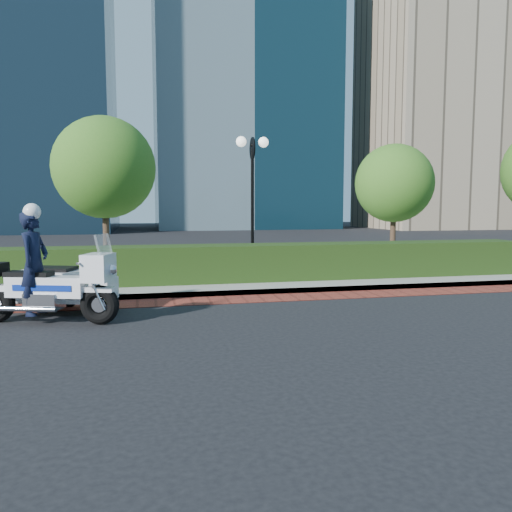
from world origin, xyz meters
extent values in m
plane|color=black|center=(0.00, 0.00, 0.00)|extent=(120.00, 120.00, 0.00)
cube|color=maroon|center=(0.00, 1.50, 0.01)|extent=(60.00, 1.00, 0.01)
cube|color=gray|center=(0.00, 6.00, 0.07)|extent=(60.00, 8.00, 0.15)
cube|color=black|center=(0.00, 3.60, 0.65)|extent=(18.00, 1.20, 1.00)
cylinder|color=black|center=(1.00, 5.20, 0.30)|extent=(0.30, 0.30, 0.30)
cylinder|color=black|center=(1.00, 5.20, 2.15)|extent=(0.10, 0.10, 3.70)
cylinder|color=black|center=(1.00, 5.20, 4.00)|extent=(0.04, 0.70, 0.70)
sphere|color=white|center=(0.65, 5.20, 4.20)|extent=(0.32, 0.32, 0.32)
sphere|color=white|center=(1.35, 5.20, 4.20)|extent=(0.32, 0.32, 0.32)
cylinder|color=#332319|center=(-3.50, 6.50, 1.23)|extent=(0.20, 0.20, 2.17)
sphere|color=#1B5816|center=(-3.50, 6.50, 3.44)|extent=(3.20, 3.20, 3.20)
cylinder|color=#332319|center=(6.50, 6.50, 1.11)|extent=(0.20, 0.20, 1.92)
sphere|color=#1B5816|center=(6.50, 6.50, 3.05)|extent=(2.80, 2.80, 2.80)
cube|color=black|center=(8.00, 44.00, 23.00)|extent=(18.00, 15.00, 46.00)
cube|color=gray|center=(28.00, 38.00, 14.00)|extent=(14.00, 12.00, 28.00)
torus|color=black|center=(-3.15, -0.42, 0.38)|extent=(0.79, 0.45, 0.75)
cube|color=white|center=(-4.13, -0.11, 0.71)|extent=(1.52, 0.80, 0.39)
cube|color=silver|center=(-4.18, -0.09, 0.43)|extent=(0.74, 0.63, 0.32)
cube|color=white|center=(-3.15, -0.42, 1.08)|extent=(0.63, 0.74, 0.51)
cube|color=silver|center=(-3.04, -0.46, 1.48)|extent=(0.31, 0.58, 0.46)
cube|color=black|center=(-4.45, -0.01, 0.93)|extent=(0.92, 0.59, 0.11)
cube|color=white|center=(-4.05, 0.88, 0.57)|extent=(1.92, 1.30, 0.63)
cube|color=black|center=(-4.16, 0.92, 0.91)|extent=(0.93, 0.79, 0.09)
torus|color=black|center=(-3.99, 1.44, 0.28)|extent=(0.60, 0.35, 0.57)
imported|color=black|center=(-4.35, -0.04, 1.15)|extent=(0.67, 0.83, 1.96)
sphere|color=white|center=(-4.35, -0.04, 2.11)|extent=(0.32, 0.32, 0.32)
camera|label=1|loc=(-2.30, -10.06, 2.20)|focal=35.00mm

